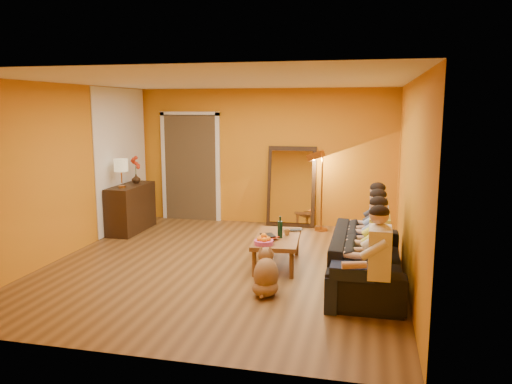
% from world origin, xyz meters
% --- Properties ---
extents(room_shell, '(5.00, 5.50, 2.60)m').
position_xyz_m(room_shell, '(0.00, 0.37, 1.30)').
color(room_shell, brown).
rests_on(room_shell, ground).
extents(white_accent, '(0.02, 1.90, 2.58)m').
position_xyz_m(white_accent, '(-2.48, 1.75, 1.30)').
color(white_accent, white).
rests_on(white_accent, wall_left).
extents(doorway_recess, '(1.06, 0.30, 2.10)m').
position_xyz_m(doorway_recess, '(-1.50, 2.83, 1.05)').
color(doorway_recess, '#3F2D19').
rests_on(doorway_recess, floor).
extents(door_jamb_left, '(0.08, 0.06, 2.20)m').
position_xyz_m(door_jamb_left, '(-2.07, 2.71, 1.05)').
color(door_jamb_left, white).
rests_on(door_jamb_left, wall_back).
extents(door_jamb_right, '(0.08, 0.06, 2.20)m').
position_xyz_m(door_jamb_right, '(-0.93, 2.71, 1.05)').
color(door_jamb_right, white).
rests_on(door_jamb_right, wall_back).
extents(door_header, '(1.22, 0.06, 0.08)m').
position_xyz_m(door_header, '(-1.50, 2.71, 2.12)').
color(door_header, white).
rests_on(door_header, wall_back).
extents(mirror_frame, '(0.92, 0.27, 1.51)m').
position_xyz_m(mirror_frame, '(0.55, 2.63, 0.76)').
color(mirror_frame, black).
rests_on(mirror_frame, floor).
extents(mirror_glass, '(0.78, 0.21, 1.35)m').
position_xyz_m(mirror_glass, '(0.55, 2.59, 0.76)').
color(mirror_glass, white).
rests_on(mirror_glass, mirror_frame).
extents(sideboard, '(0.44, 1.18, 0.85)m').
position_xyz_m(sideboard, '(-2.24, 1.55, 0.42)').
color(sideboard, black).
rests_on(sideboard, floor).
extents(table_lamp, '(0.24, 0.24, 0.51)m').
position_xyz_m(table_lamp, '(-2.24, 1.25, 1.10)').
color(table_lamp, beige).
rests_on(table_lamp, sideboard).
extents(sofa, '(2.26, 0.88, 0.66)m').
position_xyz_m(sofa, '(2.00, -0.29, 0.33)').
color(sofa, black).
rests_on(sofa, floor).
extents(coffee_table, '(0.72, 1.27, 0.42)m').
position_xyz_m(coffee_table, '(0.74, 0.18, 0.21)').
color(coffee_table, brown).
rests_on(coffee_table, floor).
extents(floor_lamp, '(0.36, 0.32, 1.44)m').
position_xyz_m(floor_lamp, '(1.15, 2.35, 0.72)').
color(floor_lamp, '#AA6F32').
rests_on(floor_lamp, floor).
extents(dog, '(0.41, 0.55, 0.58)m').
position_xyz_m(dog, '(0.82, -0.98, 0.29)').
color(dog, olive).
rests_on(dog, floor).
extents(person_far_left, '(0.70, 0.44, 1.22)m').
position_xyz_m(person_far_left, '(2.13, -1.29, 0.61)').
color(person_far_left, silver).
rests_on(person_far_left, sofa).
extents(person_mid_left, '(0.70, 0.44, 1.22)m').
position_xyz_m(person_mid_left, '(2.13, -0.74, 0.61)').
color(person_mid_left, '#EEEF4F').
rests_on(person_mid_left, sofa).
extents(person_mid_right, '(0.70, 0.44, 1.22)m').
position_xyz_m(person_mid_right, '(2.13, -0.19, 0.61)').
color(person_mid_right, '#8DA6DA').
rests_on(person_mid_right, sofa).
extents(person_far_right, '(0.70, 0.44, 1.22)m').
position_xyz_m(person_far_right, '(2.13, 0.36, 0.61)').
color(person_far_right, '#38373D').
rests_on(person_far_right, sofa).
extents(fruit_bowl, '(0.26, 0.26, 0.16)m').
position_xyz_m(fruit_bowl, '(0.64, -0.27, 0.50)').
color(fruit_bowl, '#D44A92').
rests_on(fruit_bowl, coffee_table).
extents(wine_bottle, '(0.07, 0.07, 0.31)m').
position_xyz_m(wine_bottle, '(0.79, 0.13, 0.58)').
color(wine_bottle, black).
rests_on(wine_bottle, coffee_table).
extents(tumbler, '(0.12, 0.12, 0.09)m').
position_xyz_m(tumbler, '(0.86, 0.30, 0.46)').
color(tumbler, '#B27F3F').
rests_on(tumbler, coffee_table).
extents(laptop, '(0.34, 0.27, 0.02)m').
position_xyz_m(laptop, '(0.92, 0.53, 0.43)').
color(laptop, black).
rests_on(laptop, coffee_table).
extents(book_lower, '(0.21, 0.27, 0.02)m').
position_xyz_m(book_lower, '(0.56, -0.02, 0.43)').
color(book_lower, black).
rests_on(book_lower, coffee_table).
extents(book_mid, '(0.29, 0.32, 0.02)m').
position_xyz_m(book_mid, '(0.57, -0.01, 0.45)').
color(book_mid, red).
rests_on(book_mid, book_lower).
extents(book_upper, '(0.26, 0.29, 0.02)m').
position_xyz_m(book_upper, '(0.56, -0.03, 0.47)').
color(book_upper, black).
rests_on(book_upper, book_mid).
extents(vase, '(0.16, 0.16, 0.17)m').
position_xyz_m(vase, '(-2.24, 1.80, 0.93)').
color(vase, black).
rests_on(vase, sideboard).
extents(flowers, '(0.17, 0.17, 0.51)m').
position_xyz_m(flowers, '(-2.24, 1.80, 1.23)').
color(flowers, red).
rests_on(flowers, vase).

